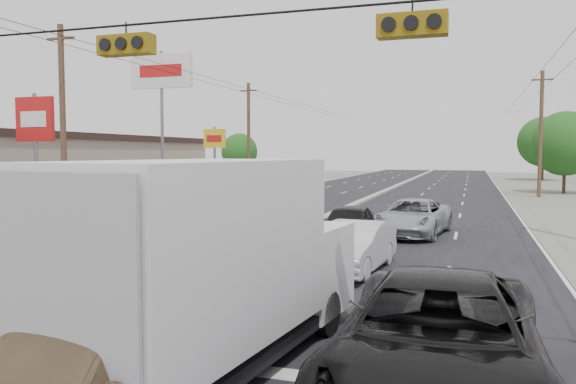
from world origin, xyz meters
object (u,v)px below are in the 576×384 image
object	(u,v)px
tree_right_far	(544,142)
queue_car_c	(413,218)
utility_pole_left_b	(63,122)
queue_car_a	(349,226)
pole_sign_billboard	(161,80)
oncoming_near	(194,225)
utility_pole_left_c	(249,136)
tree_right_mid	(565,144)
box_truck	(215,263)
tree_left_far	(239,151)
tan_sedan	(79,382)
black_suv	(438,342)
pole_sign_far	(215,144)
utility_pole_right_c	(541,133)
queue_car_b	(355,247)
pole_sign_mid	(35,126)
oncoming_far	(263,202)
red_sedan	(234,257)

from	to	relation	value
tree_right_far	queue_car_c	size ratio (longest dim) A/B	1.48
utility_pole_left_b	queue_car_a	xyz separation A→B (m)	(15.50, -3.00, -4.32)
pole_sign_billboard	oncoming_near	distance (m)	22.12
utility_pole_left_c	queue_car_c	distance (m)	30.34
tree_right_mid	queue_car_a	size ratio (longest dim) A/B	1.55
tree_right_far	box_truck	world-z (taller)	tree_right_far
tree_left_far	tan_sedan	xyz separation A→B (m)	(25.00, -63.32, -2.91)
tree_right_mid	black_suv	distance (m)	46.55
pole_sign_far	black_suv	world-z (taller)	pole_sign_far
utility_pole_left_b	tree_right_mid	xyz separation A→B (m)	(27.50, 30.00, -0.77)
utility_pole_left_b	pole_sign_far	bearing A→B (deg)	97.97
utility_pole_right_c	queue_car_b	bearing A→B (deg)	-104.48
pole_sign_far	pole_sign_mid	bearing A→B (deg)	-92.60
oncoming_far	pole_sign_mid	bearing A→B (deg)	15.32
utility_pole_left_c	tree_left_far	distance (m)	22.19
tree_right_mid	box_truck	bearing A→B (deg)	-104.17
pole_sign_billboard	queue_car_c	size ratio (longest dim) A/B	1.99
red_sedan	oncoming_far	xyz separation A→B (m)	(-5.10, 15.60, 0.02)
tree_right_mid	oncoming_near	distance (m)	38.65
pole_sign_far	oncoming_far	distance (m)	23.33
tan_sedan	queue_car_c	size ratio (longest dim) A/B	1.00
oncoming_near	black_suv	bearing A→B (deg)	129.33
oncoming_far	tree_right_far	bearing A→B (deg)	-107.07
tree_right_mid	oncoming_far	size ratio (longest dim) A/B	1.29
oncoming_near	pole_sign_far	bearing A→B (deg)	-66.97
queue_car_a	queue_car_b	size ratio (longest dim) A/B	1.04
utility_pole_right_c	oncoming_far	xyz separation A→B (m)	(-16.20, -19.49, -4.34)
tree_right_far	box_truck	size ratio (longest dim) A/B	1.17
tree_right_far	black_suv	bearing A→B (deg)	-97.25
red_sedan	queue_car_b	world-z (taller)	red_sedan
tree_right_far	tan_sedan	world-z (taller)	tree_right_far
utility_pole_left_c	red_sedan	size ratio (longest dim) A/B	2.22
red_sedan	oncoming_near	size ratio (longest dim) A/B	0.93
tree_right_far	queue_car_b	xyz separation A→B (m)	(-11.87, -62.41, -4.23)
red_sedan	queue_car_a	world-z (taller)	queue_car_a
oncoming_near	utility_pole_left_c	bearing A→B (deg)	-72.97
oncoming_far	pole_sign_far	bearing A→B (deg)	-53.11
tree_right_far	tan_sedan	distance (m)	74.58
utility_pole_left_b	queue_car_c	distance (m)	18.06
box_truck	queue_car_b	xyz separation A→B (m)	(0.65, 8.19, -1.03)
tan_sedan	oncoming_far	world-z (taller)	tan_sedan
queue_car_b	oncoming_far	world-z (taller)	oncoming_far
utility_pole_left_b	black_suv	distance (m)	25.41
red_sedan	box_truck	bearing A→B (deg)	-71.48
utility_pole_right_c	oncoming_far	size ratio (longest dim) A/B	1.81
oncoming_near	utility_pole_right_c	bearing A→B (deg)	-119.20
pole_sign_mid	oncoming_near	distance (m)	16.29
tan_sedan	black_suv	bearing A→B (deg)	38.87
pole_sign_billboard	tree_left_far	bearing A→B (deg)	103.19
pole_sign_far	tree_right_far	world-z (taller)	tree_right_far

